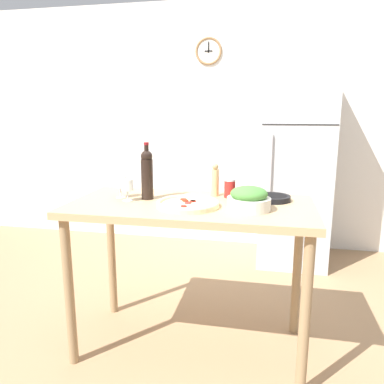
% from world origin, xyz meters
% --- Properties ---
extents(ground_plane, '(14.00, 14.00, 0.00)m').
position_xyz_m(ground_plane, '(0.00, 0.00, 0.00)').
color(ground_plane, '#9E7A56').
extents(wall_back, '(6.40, 0.08, 2.60)m').
position_xyz_m(wall_back, '(-0.00, 2.03, 1.30)').
color(wall_back, silver).
rests_on(wall_back, ground_plane).
extents(refrigerator, '(0.65, 0.75, 1.89)m').
position_xyz_m(refrigerator, '(0.69, 1.62, 0.94)').
color(refrigerator, '#B7BCC1').
rests_on(refrigerator, ground_plane).
extents(prep_counter, '(1.42, 0.72, 0.94)m').
position_xyz_m(prep_counter, '(0.00, 0.00, 0.82)').
color(prep_counter, tan).
rests_on(prep_counter, ground_plane).
extents(wine_bottle, '(0.07, 0.07, 0.35)m').
position_xyz_m(wine_bottle, '(-0.28, 0.05, 1.10)').
color(wine_bottle, black).
rests_on(wine_bottle, prep_counter).
extents(wine_glass_near, '(0.07, 0.07, 0.13)m').
position_xyz_m(wine_glass_near, '(-0.38, -0.02, 1.03)').
color(wine_glass_near, silver).
rests_on(wine_glass_near, prep_counter).
extents(wine_glass_far, '(0.07, 0.07, 0.13)m').
position_xyz_m(wine_glass_far, '(-0.46, 0.06, 1.03)').
color(wine_glass_far, silver).
rests_on(wine_glass_far, prep_counter).
extents(pepper_mill, '(0.05, 0.05, 0.21)m').
position_xyz_m(pepper_mill, '(0.11, 0.22, 1.04)').
color(pepper_mill, tan).
rests_on(pepper_mill, prep_counter).
extents(salad_bowl, '(0.24, 0.24, 0.13)m').
position_xyz_m(salad_bowl, '(0.34, -0.08, 1.00)').
color(salad_bowl, silver).
rests_on(salad_bowl, prep_counter).
extents(homemade_pizza, '(0.36, 0.36, 0.03)m').
position_xyz_m(homemade_pizza, '(-0.00, -0.08, 0.96)').
color(homemade_pizza, beige).
rests_on(homemade_pizza, prep_counter).
extents(salt_canister, '(0.07, 0.07, 0.12)m').
position_xyz_m(salt_canister, '(0.21, 0.20, 1.00)').
color(salt_canister, '#B2231E').
rests_on(salt_canister, prep_counter).
extents(cast_iron_skillet, '(0.34, 0.22, 0.03)m').
position_xyz_m(cast_iron_skillet, '(0.47, 0.16, 0.96)').
color(cast_iron_skillet, black).
rests_on(cast_iron_skillet, prep_counter).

